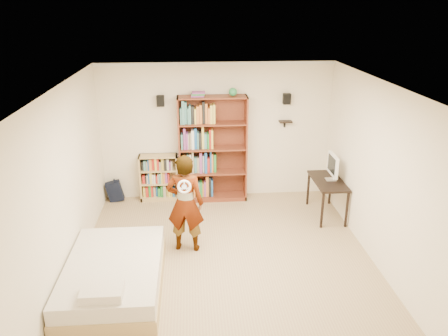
# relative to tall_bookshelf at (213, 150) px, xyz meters

# --- Properties ---
(ground) EXTENTS (4.50, 5.00, 0.01)m
(ground) POSITION_rel_tall_bookshelf_xyz_m (0.08, -2.31, -1.05)
(ground) COLOR tan
(ground) RESTS_ON ground
(room_shell) EXTENTS (4.52, 5.02, 2.71)m
(room_shell) POSITION_rel_tall_bookshelf_xyz_m (0.08, -2.31, 0.72)
(room_shell) COLOR white
(room_shell) RESTS_ON ground
(crown_molding) EXTENTS (4.50, 5.00, 0.06)m
(crown_molding) POSITION_rel_tall_bookshelf_xyz_m (0.08, -2.31, 1.62)
(crown_molding) COLOR silver
(crown_molding) RESTS_ON room_shell
(speaker_left) EXTENTS (0.14, 0.12, 0.20)m
(speaker_left) POSITION_rel_tall_bookshelf_xyz_m (-0.97, 0.09, 0.95)
(speaker_left) COLOR black
(speaker_left) RESTS_ON room_shell
(speaker_right) EXTENTS (0.14, 0.12, 0.20)m
(speaker_right) POSITION_rel_tall_bookshelf_xyz_m (1.43, 0.09, 0.95)
(speaker_right) COLOR black
(speaker_right) RESTS_ON room_shell
(wall_shelf) EXTENTS (0.25, 0.16, 0.02)m
(wall_shelf) POSITION_rel_tall_bookshelf_xyz_m (1.43, 0.10, 0.50)
(wall_shelf) COLOR black
(wall_shelf) RESTS_ON room_shell
(tall_bookshelf) EXTENTS (1.32, 0.39, 2.09)m
(tall_bookshelf) POSITION_rel_tall_bookshelf_xyz_m (0.00, 0.00, 0.00)
(tall_bookshelf) COLOR brown
(tall_bookshelf) RESTS_ON ground
(low_bookshelf) EXTENTS (0.75, 0.28, 0.94)m
(low_bookshelf) POSITION_rel_tall_bookshelf_xyz_m (-1.07, 0.05, -0.58)
(low_bookshelf) COLOR tan
(low_bookshelf) RESTS_ON ground
(computer_desk) EXTENTS (0.51, 1.03, 0.70)m
(computer_desk) POSITION_rel_tall_bookshelf_xyz_m (2.05, -0.89, -0.69)
(computer_desk) COLOR black
(computer_desk) RESTS_ON ground
(imac) EXTENTS (0.15, 0.49, 0.49)m
(imac) POSITION_rel_tall_bookshelf_xyz_m (2.10, -0.87, -0.10)
(imac) COLOR white
(imac) RESTS_ON computer_desk
(daybed) EXTENTS (1.28, 1.97, 0.58)m
(daybed) POSITION_rel_tall_bookshelf_xyz_m (-1.51, -2.92, -0.76)
(daybed) COLOR beige
(daybed) RESTS_ON ground
(person) EXTENTS (0.64, 0.47, 1.60)m
(person) POSITION_rel_tall_bookshelf_xyz_m (-0.53, -1.88, -0.25)
(person) COLOR black
(person) RESTS_ON ground
(wii_wheel) EXTENTS (0.21, 0.08, 0.21)m
(wii_wheel) POSITION_rel_tall_bookshelf_xyz_m (-0.53, -2.18, 0.17)
(wii_wheel) COLOR white
(wii_wheel) RESTS_ON person
(navy_bag) EXTENTS (0.33, 0.23, 0.43)m
(navy_bag) POSITION_rel_tall_bookshelf_xyz_m (-1.96, 0.04, -0.83)
(navy_bag) COLOR black
(navy_bag) RESTS_ON ground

